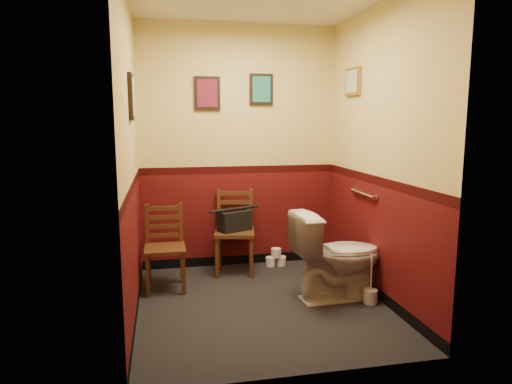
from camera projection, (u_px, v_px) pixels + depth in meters
floor at (261, 304)px, 4.17m from camera, size 2.20×2.40×0.00m
wall_back at (239, 148)px, 5.12m from camera, size 2.20×0.00×2.70m
wall_front at (303, 172)px, 2.79m from camera, size 2.20×0.00×2.70m
wall_left at (131, 159)px, 3.74m from camera, size 0.00×2.40×2.70m
wall_right at (379, 155)px, 4.17m from camera, size 0.00×2.40×2.70m
grab_bar at (363, 194)px, 4.47m from camera, size 0.05×0.56×0.06m
framed_print_back_a at (207, 93)px, 4.93m from camera, size 0.28×0.04×0.36m
framed_print_back_b at (261, 89)px, 5.04m from camera, size 0.26×0.04×0.34m
framed_print_left at (132, 97)px, 3.76m from camera, size 0.04×0.30×0.38m
framed_print_right at (353, 82)px, 4.64m from camera, size 0.04×0.34×0.28m
toilet at (337, 256)px, 4.24m from camera, size 0.87×0.53×0.82m
toilet_brush at (370, 295)px, 4.18m from camera, size 0.13×0.13×0.46m
chair_left at (165, 248)px, 4.50m from camera, size 0.39×0.39×0.83m
chair_right at (235, 231)px, 5.01m from camera, size 0.49×0.49×0.91m
handbag at (235, 221)px, 4.95m from camera, size 0.39×0.30×0.25m
tp_stack at (276, 258)px, 5.25m from camera, size 0.24×0.12×0.21m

